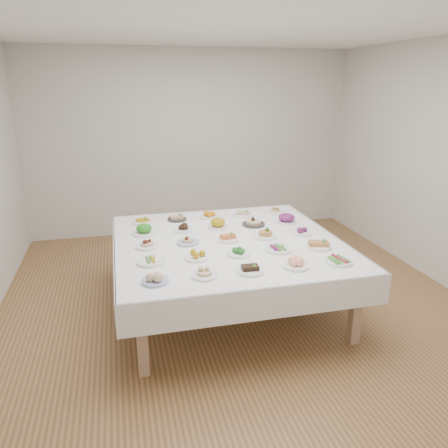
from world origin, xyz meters
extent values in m
plane|color=#99643F|center=(0.00, 0.00, 0.00)|extent=(5.00, 5.00, 0.00)
cube|color=white|center=(0.00, 0.00, 2.80)|extent=(5.00, 5.00, 0.02)
cube|color=silver|center=(0.00, 2.50, 1.40)|extent=(5.00, 0.02, 2.80)
cube|color=silver|center=(0.00, -2.50, 1.40)|extent=(5.00, 0.02, 2.80)
cube|color=silver|center=(2.50, 0.00, 1.40)|extent=(0.02, 5.00, 2.80)
cube|color=white|center=(-0.11, -0.16, 0.72)|extent=(2.27, 2.27, 0.06)
cube|color=white|center=(-0.11, 0.97, 0.61)|extent=(2.29, 0.01, 0.28)
cube|color=white|center=(-0.11, -1.30, 0.61)|extent=(2.29, 0.02, 0.28)
cube|color=white|center=(1.02, -0.16, 0.61)|extent=(0.02, 2.29, 0.28)
cube|color=white|center=(-1.24, -0.16, 0.61)|extent=(0.02, 2.29, 0.28)
cube|color=tan|center=(-1.06, -1.12, 0.34)|extent=(0.09, 0.09, 0.69)
cube|color=tan|center=(0.84, -1.12, 0.34)|extent=(0.09, 0.09, 0.69)
cube|color=tan|center=(-1.06, 0.79, 0.34)|extent=(0.09, 0.09, 0.69)
cube|color=tan|center=(0.84, 0.79, 0.34)|extent=(0.09, 0.09, 0.69)
cylinder|color=#4C66B2|center=(-0.93, -0.98, 0.76)|extent=(0.22, 0.22, 0.02)
cylinder|color=white|center=(-0.52, -0.97, 0.76)|extent=(0.22, 0.22, 0.02)
cylinder|color=white|center=(-0.12, -0.97, 0.76)|extent=(0.24, 0.24, 0.02)
cylinder|color=white|center=(0.30, -0.97, 0.76)|extent=(0.23, 0.23, 0.02)
cylinder|color=white|center=(0.71, -0.97, 0.76)|extent=(0.25, 0.25, 0.02)
cylinder|color=white|center=(-0.92, -0.56, 0.76)|extent=(0.25, 0.25, 0.02)
cylinder|color=white|center=(-0.51, -0.57, 0.76)|extent=(0.22, 0.22, 0.02)
cylinder|color=white|center=(-0.11, -0.57, 0.76)|extent=(0.22, 0.22, 0.02)
cylinder|color=white|center=(0.29, -0.56, 0.76)|extent=(0.25, 0.25, 0.02)
cylinder|color=white|center=(0.70, -0.58, 0.76)|extent=(0.26, 0.26, 0.02)
cylinder|color=white|center=(-0.92, -0.17, 0.76)|extent=(0.22, 0.22, 0.02)
cylinder|color=#4C66B2|center=(-0.52, -0.16, 0.76)|extent=(0.22, 0.22, 0.02)
cylinder|color=white|center=(-0.11, -0.17, 0.76)|extent=(0.23, 0.23, 0.02)
cylinder|color=white|center=(0.30, -0.17, 0.76)|extent=(0.24, 0.24, 0.02)
cylinder|color=white|center=(0.70, -0.16, 0.76)|extent=(0.22, 0.22, 0.02)
cylinder|color=white|center=(-0.93, 0.24, 0.76)|extent=(0.25, 0.25, 0.02)
cylinder|color=white|center=(-0.51, 0.24, 0.76)|extent=(0.22, 0.22, 0.02)
cylinder|color=white|center=(-0.12, 0.25, 0.76)|extent=(0.23, 0.23, 0.02)
cylinder|color=#2B2926|center=(0.30, 0.25, 0.76)|extent=(0.25, 0.25, 0.02)
cylinder|color=white|center=(0.69, 0.24, 0.76)|extent=(0.23, 0.23, 0.02)
cylinder|color=white|center=(-0.91, 0.64, 0.76)|extent=(0.24, 0.24, 0.02)
cylinder|color=#2B2926|center=(-0.52, 0.65, 0.76)|extent=(0.22, 0.22, 0.02)
cylinder|color=white|center=(-0.12, 0.65, 0.76)|extent=(0.24, 0.24, 0.02)
cylinder|color=white|center=(0.29, 0.64, 0.76)|extent=(0.24, 0.24, 0.02)
cylinder|color=white|center=(0.71, 0.65, 0.76)|extent=(0.23, 0.23, 0.02)
camera|label=1|loc=(-1.16, -4.24, 2.29)|focal=35.00mm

